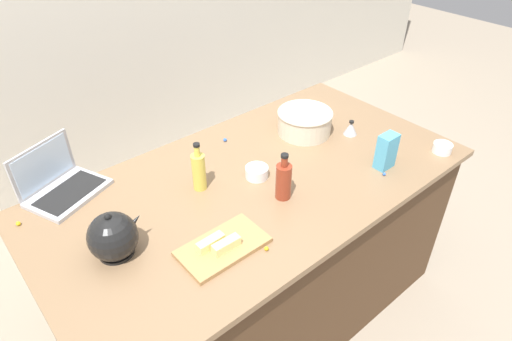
{
  "coord_description": "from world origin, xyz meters",
  "views": [
    {
      "loc": [
        -1.02,
        -1.2,
        2.09
      ],
      "look_at": [
        0.0,
        0.0,
        0.95
      ],
      "focal_mm": 31.02,
      "sensor_mm": 36.0,
      "label": 1
    }
  ],
  "objects_px": {
    "bottle_soy": "(284,180)",
    "butter_stick_left": "(226,245)",
    "mixing_bowl_large": "(305,122)",
    "butter_stick_right": "(211,243)",
    "kitchen_timer": "(351,128)",
    "candy_bag": "(386,151)",
    "ramekin_small": "(442,148)",
    "kettle": "(113,237)",
    "ramekin_medium": "(257,172)",
    "cutting_board": "(223,247)",
    "laptop": "(60,184)",
    "bottle_oil": "(199,171)"
  },
  "relations": [
    {
      "from": "bottle_soy",
      "to": "butter_stick_left",
      "type": "bearing_deg",
      "value": -165.1
    },
    {
      "from": "mixing_bowl_large",
      "to": "butter_stick_right",
      "type": "bearing_deg",
      "value": -156.69
    },
    {
      "from": "butter_stick_right",
      "to": "mixing_bowl_large",
      "type": "bearing_deg",
      "value": 23.31
    },
    {
      "from": "butter_stick_left",
      "to": "kitchen_timer",
      "type": "relative_size",
      "value": 1.43
    },
    {
      "from": "candy_bag",
      "to": "mixing_bowl_large",
      "type": "bearing_deg",
      "value": 97.73
    },
    {
      "from": "bottle_soy",
      "to": "ramekin_small",
      "type": "bearing_deg",
      "value": -16.75
    },
    {
      "from": "kitchen_timer",
      "to": "candy_bag",
      "type": "xyz_separation_m",
      "value": [
        -0.11,
        -0.29,
        0.05
      ]
    },
    {
      "from": "kettle",
      "to": "kitchen_timer",
      "type": "relative_size",
      "value": 2.77
    },
    {
      "from": "bottle_soy",
      "to": "kettle",
      "type": "distance_m",
      "value": 0.7
    },
    {
      "from": "kitchen_timer",
      "to": "mixing_bowl_large",
      "type": "bearing_deg",
      "value": 136.01
    },
    {
      "from": "mixing_bowl_large",
      "to": "butter_stick_right",
      "type": "height_order",
      "value": "mixing_bowl_large"
    },
    {
      "from": "butter_stick_right",
      "to": "ramekin_small",
      "type": "bearing_deg",
      "value": -8.89
    },
    {
      "from": "ramekin_medium",
      "to": "candy_bag",
      "type": "bearing_deg",
      "value": -32.65
    },
    {
      "from": "candy_bag",
      "to": "cutting_board",
      "type": "bearing_deg",
      "value": 175.86
    },
    {
      "from": "laptop",
      "to": "ramekin_medium",
      "type": "xyz_separation_m",
      "value": [
        0.71,
        -0.46,
        -0.02
      ]
    },
    {
      "from": "bottle_soy",
      "to": "bottle_oil",
      "type": "distance_m",
      "value": 0.36
    },
    {
      "from": "mixing_bowl_large",
      "to": "butter_stick_right",
      "type": "xyz_separation_m",
      "value": [
        -0.86,
        -0.37,
        -0.03
      ]
    },
    {
      "from": "butter_stick_left",
      "to": "candy_bag",
      "type": "relative_size",
      "value": 0.65
    },
    {
      "from": "ramekin_small",
      "to": "kitchen_timer",
      "type": "xyz_separation_m",
      "value": [
        -0.21,
        0.4,
        0.01
      ]
    },
    {
      "from": "laptop",
      "to": "kitchen_timer",
      "type": "distance_m",
      "value": 1.41
    },
    {
      "from": "bottle_oil",
      "to": "butter_stick_right",
      "type": "distance_m",
      "value": 0.38
    },
    {
      "from": "bottle_soy",
      "to": "butter_stick_right",
      "type": "xyz_separation_m",
      "value": [
        -0.41,
        -0.05,
        -0.05
      ]
    },
    {
      "from": "butter_stick_left",
      "to": "candy_bag",
      "type": "bearing_deg",
      "value": -2.68
    },
    {
      "from": "bottle_soy",
      "to": "candy_bag",
      "type": "distance_m",
      "value": 0.53
    },
    {
      "from": "laptop",
      "to": "cutting_board",
      "type": "height_order",
      "value": "laptop"
    },
    {
      "from": "kettle",
      "to": "bottle_oil",
      "type": "bearing_deg",
      "value": 15.01
    },
    {
      "from": "butter_stick_left",
      "to": "kitchen_timer",
      "type": "height_order",
      "value": "kitchen_timer"
    },
    {
      "from": "mixing_bowl_large",
      "to": "candy_bag",
      "type": "relative_size",
      "value": 1.67
    },
    {
      "from": "bottle_soy",
      "to": "cutting_board",
      "type": "distance_m",
      "value": 0.39
    },
    {
      "from": "ramekin_medium",
      "to": "ramekin_small",
      "type": "bearing_deg",
      "value": -27.58
    },
    {
      "from": "mixing_bowl_large",
      "to": "ramekin_small",
      "type": "xyz_separation_m",
      "value": [
        0.38,
        -0.56,
        -0.04
      ]
    },
    {
      "from": "ramekin_small",
      "to": "ramekin_medium",
      "type": "distance_m",
      "value": 0.92
    },
    {
      "from": "laptop",
      "to": "mixing_bowl_large",
      "type": "xyz_separation_m",
      "value": [
        1.15,
        -0.32,
        0.02
      ]
    },
    {
      "from": "laptop",
      "to": "butter_stick_right",
      "type": "relative_size",
      "value": 3.36
    },
    {
      "from": "laptop",
      "to": "ramekin_small",
      "type": "height_order",
      "value": "laptop"
    },
    {
      "from": "laptop",
      "to": "butter_stick_right",
      "type": "bearing_deg",
      "value": -67.27
    },
    {
      "from": "mixing_bowl_large",
      "to": "butter_stick_left",
      "type": "xyz_separation_m",
      "value": [
        -0.82,
        -0.41,
        -0.03
      ]
    },
    {
      "from": "ramekin_medium",
      "to": "kitchen_timer",
      "type": "bearing_deg",
      "value": -2.81
    },
    {
      "from": "cutting_board",
      "to": "butter_stick_left",
      "type": "relative_size",
      "value": 2.98
    },
    {
      "from": "cutting_board",
      "to": "bottle_oil",
      "type": "bearing_deg",
      "value": 68.06
    },
    {
      "from": "kettle",
      "to": "butter_stick_left",
      "type": "height_order",
      "value": "kettle"
    },
    {
      "from": "cutting_board",
      "to": "butter_stick_right",
      "type": "distance_m",
      "value": 0.05
    },
    {
      "from": "cutting_board",
      "to": "candy_bag",
      "type": "height_order",
      "value": "candy_bag"
    },
    {
      "from": "butter_stick_right",
      "to": "ramekin_medium",
      "type": "height_order",
      "value": "butter_stick_right"
    },
    {
      "from": "ramekin_medium",
      "to": "butter_stick_left",
      "type": "bearing_deg",
      "value": -143.89
    },
    {
      "from": "bottle_oil",
      "to": "ramekin_small",
      "type": "relative_size",
      "value": 2.51
    },
    {
      "from": "kitchen_timer",
      "to": "bottle_soy",
      "type": "bearing_deg",
      "value": -166.39
    },
    {
      "from": "bottle_oil",
      "to": "ramekin_medium",
      "type": "bearing_deg",
      "value": -22.36
    },
    {
      "from": "laptop",
      "to": "kitchen_timer",
      "type": "height_order",
      "value": "laptop"
    },
    {
      "from": "laptop",
      "to": "bottle_soy",
      "type": "xyz_separation_m",
      "value": [
        0.7,
        -0.63,
        0.04
      ]
    }
  ]
}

